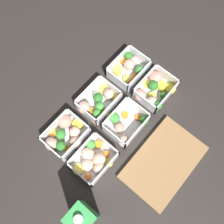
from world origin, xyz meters
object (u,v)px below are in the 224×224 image
container_near_left (130,68)px  container_far_right (94,160)px  container_far_center (125,125)px  container_far_left (154,90)px  container_near_right (65,135)px  juice_carton (83,218)px  container_near_center (98,102)px

container_near_left → container_far_right: (0.35, 0.13, 0.00)m
container_far_center → container_far_right: (0.16, -0.00, 0.00)m
container_far_left → container_near_right: bearing=-21.2°
container_near_right → juice_carton: (0.15, 0.23, 0.07)m
container_far_center → container_far_right: size_ratio=1.03×
container_near_right → container_far_center: (-0.16, 0.13, -0.00)m
container_far_center → container_far_right: bearing=-0.8°
container_near_left → container_far_left: (0.02, 0.13, 0.00)m
container_near_left → container_far_right: bearing=20.4°
juice_carton → container_near_left: bearing=-155.4°
container_near_left → juice_carton: bearing=24.6°
container_near_left → container_far_left: bearing=82.7°
container_near_right → juice_carton: 0.28m
container_near_left → juice_carton: 0.56m
container_near_right → container_far_left: 0.36m
container_near_left → juice_carton: (0.50, 0.23, 0.07)m
container_near_right → container_far_left: same height
container_far_left → container_far_center: (0.17, 0.01, -0.00)m
container_near_center → juice_carton: bearing=35.8°
container_near_right → container_far_center: size_ratio=1.10×
container_far_left → juice_carton: 0.50m
container_near_center → container_far_right: 0.21m
container_far_right → juice_carton: juice_carton is taller
container_far_left → juice_carton: juice_carton is taller
container_near_center → container_far_left: 0.21m
container_far_center → juice_carton: size_ratio=0.75×
container_near_right → container_near_left: bearing=179.7°
container_near_left → container_near_right: same height
container_far_center → container_far_right: 0.16m
container_near_center → container_far_right: same height
container_far_right → juice_carton: (0.15, 0.10, 0.07)m
container_far_left → juice_carton: (0.48, 0.10, 0.07)m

